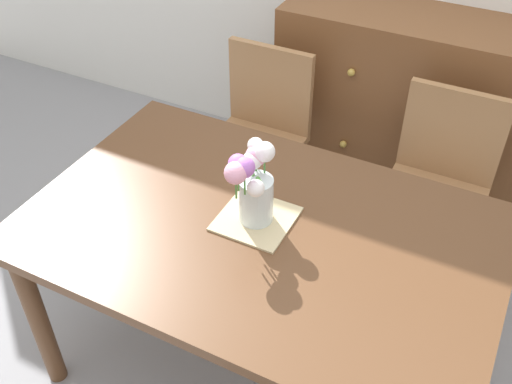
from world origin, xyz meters
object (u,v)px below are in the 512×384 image
(dining_table, at_px, (261,246))
(dresser, at_px, (419,116))
(chair_right, at_px, (439,180))
(chair_left, at_px, (260,129))
(flower_vase, at_px, (253,182))

(dining_table, relative_size, dresser, 1.11)
(chair_right, xyz_separation_m, dresser, (-0.21, 0.49, -0.02))
(dresser, bearing_deg, dining_table, -99.11)
(dining_table, distance_m, dresser, 1.36)
(chair_left, bearing_deg, dining_table, 116.94)
(chair_right, distance_m, flower_vase, 1.03)
(dining_table, xyz_separation_m, dresser, (0.21, 1.33, -0.17))
(chair_right, distance_m, dresser, 0.53)
(dining_table, height_order, chair_right, chair_right)
(dresser, bearing_deg, chair_right, -66.30)
(chair_right, bearing_deg, dining_table, 63.06)
(chair_left, relative_size, flower_vase, 3.12)
(chair_left, height_order, chair_right, same)
(chair_right, height_order, dresser, dresser)
(chair_right, relative_size, flower_vase, 3.12)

